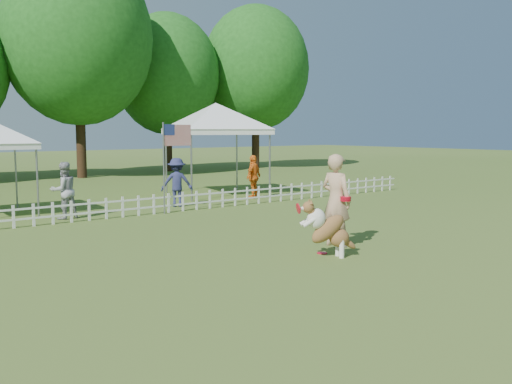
% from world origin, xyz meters
% --- Properties ---
extents(ground, '(120.00, 120.00, 0.00)m').
position_xyz_m(ground, '(0.00, 0.00, 0.00)').
color(ground, '#37541A').
rests_on(ground, ground).
extents(picket_fence, '(22.00, 0.08, 0.60)m').
position_xyz_m(picket_fence, '(0.00, 7.00, 0.30)').
color(picket_fence, white).
rests_on(picket_fence, ground).
extents(handler, '(0.56, 0.78, 2.00)m').
position_xyz_m(handler, '(0.59, 0.35, 1.00)').
color(handler, tan).
rests_on(handler, ground).
extents(dog, '(1.16, 0.80, 1.15)m').
position_xyz_m(dog, '(-0.33, -0.34, 0.57)').
color(dog, brown).
rests_on(dog, ground).
extents(frisbee_on_turf, '(0.26, 0.26, 0.02)m').
position_xyz_m(frisbee_on_turf, '(-0.16, 0.00, 0.01)').
color(frisbee_on_turf, red).
rests_on(frisbee_on_turf, ground).
extents(canopy_tent_right, '(4.00, 4.00, 3.46)m').
position_xyz_m(canopy_tent_right, '(4.11, 10.10, 1.73)').
color(canopy_tent_right, white).
rests_on(canopy_tent_right, ground).
extents(flag_pole, '(1.05, 0.17, 2.73)m').
position_xyz_m(flag_pole, '(0.03, 6.86, 1.36)').
color(flag_pole, gray).
rests_on(flag_pole, ground).
extents(spectator_a, '(0.85, 0.70, 1.61)m').
position_xyz_m(spectator_a, '(-2.67, 7.76, 0.81)').
color(spectator_a, '#9A9AA0').
rests_on(spectator_a, ground).
extents(spectator_b, '(1.19, 1.00, 1.59)m').
position_xyz_m(spectator_b, '(1.17, 8.07, 0.80)').
color(spectator_b, navy).
rests_on(spectator_b, ground).
extents(spectator_c, '(1.01, 0.74, 1.59)m').
position_xyz_m(spectator_c, '(4.54, 8.30, 0.80)').
color(spectator_c, orange).
rests_on(spectator_c, ground).
extents(tree_center_right, '(7.60, 7.60, 12.60)m').
position_xyz_m(tree_center_right, '(3.00, 21.00, 6.30)').
color(tree_center_right, '#1A5017').
rests_on(tree_center_right, ground).
extents(tree_right, '(6.20, 6.20, 10.40)m').
position_xyz_m(tree_right, '(9.00, 22.50, 5.20)').
color(tree_right, '#1A5017').
rests_on(tree_right, ground).
extents(tree_far_right, '(7.00, 7.00, 11.40)m').
position_xyz_m(tree_far_right, '(15.00, 21.50, 5.70)').
color(tree_far_right, '#1A5017').
rests_on(tree_far_right, ground).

